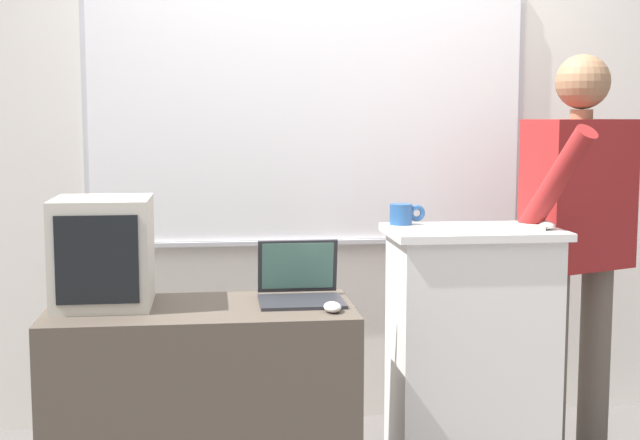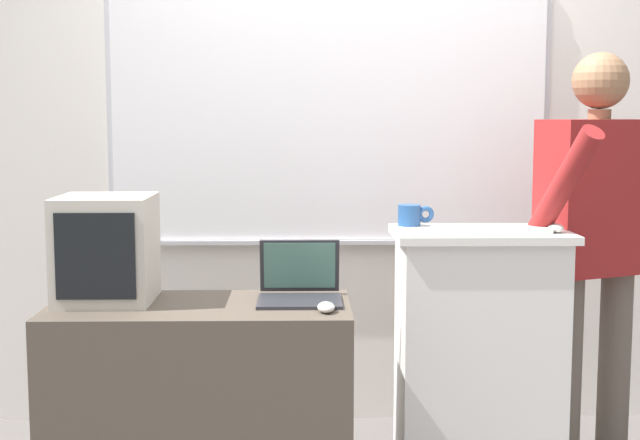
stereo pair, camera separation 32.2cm
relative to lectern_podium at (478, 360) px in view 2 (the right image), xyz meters
name	(u,v)px [view 2 (the right image)]	position (x,y,z in m)	size (l,w,h in m)	color
back_wall	(352,111)	(-0.44, 0.86, 0.96)	(6.40, 0.17, 2.94)	silver
lectern_podium	(478,360)	(0.00, 0.00, 0.00)	(0.66, 0.43, 1.02)	silver
side_desk	(201,410)	(-1.04, -0.22, -0.12)	(1.07, 0.52, 0.78)	#4C4238
person_presenter	(596,231)	(0.49, 0.16, 0.48)	(0.63, 0.68, 1.69)	brown
laptop	(300,283)	(-0.69, -0.13, 0.33)	(0.30, 0.29, 0.21)	#28282D
wireless_keyboard	(491,229)	(0.03, -0.05, 0.51)	(0.43, 0.15, 0.02)	beige
computer_mouse_by_laptop	(326,307)	(-0.60, -0.35, 0.29)	(0.06, 0.10, 0.03)	silver
computer_mouse_by_keyboard	(555,228)	(0.26, -0.07, 0.52)	(0.06, 0.10, 0.03)	silver
crt_monitor	(106,249)	(-1.38, -0.15, 0.46)	(0.33, 0.35, 0.38)	#BCB7A8
coffee_mug	(411,215)	(-0.25, 0.14, 0.55)	(0.14, 0.09, 0.08)	#234C84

